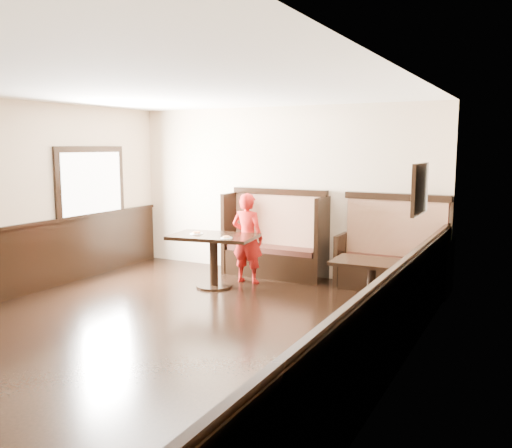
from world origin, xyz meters
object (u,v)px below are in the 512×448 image
Objects in this scene: table_neighbor at (371,274)px; booth_neighbor at (393,258)px; table_main at (214,247)px; child at (247,238)px; booth_main at (276,244)px.

booth_neighbor is at bearing 90.22° from table_neighbor.
table_main is 0.59m from child.
booth_main is 1.06× the size of booth_neighbor.
table_main reaches higher than table_neighbor.
table_main is 2.51m from table_neighbor.
booth_main is at bearing 56.41° from table_main.
booth_neighbor reaches higher than table_main.
booth_main reaches higher than child.
booth_main is at bearing 179.95° from booth_neighbor.
child is (-2.18, 0.66, 0.20)m from table_neighbor.
booth_neighbor is 1.19× the size of table_main.
booth_main is at bearing -108.43° from child.
child is (0.32, 0.49, 0.09)m from table_main.
booth_main is 1.26× the size of table_main.
table_neighbor is (2.50, -0.17, -0.11)m from table_main.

